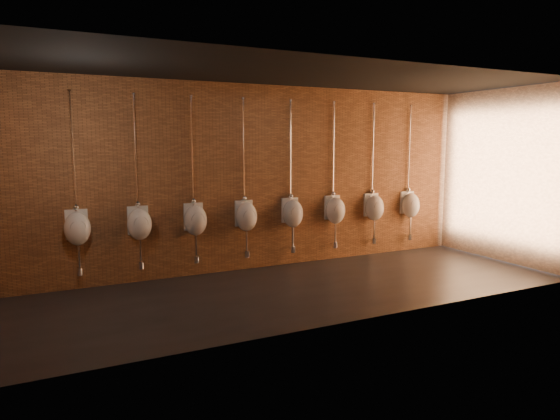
{
  "coord_description": "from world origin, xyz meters",
  "views": [
    {
      "loc": [
        -3.55,
        -6.47,
        2.21
      ],
      "look_at": [
        0.06,
        0.9,
        1.1
      ],
      "focal_mm": 32.0,
      "sensor_mm": 36.0,
      "label": 1
    }
  ],
  "objects_px": {
    "urinal_7": "(410,205)",
    "urinal_3": "(246,216)",
    "urinal_1": "(139,223)",
    "urinal_4": "(293,213)",
    "urinal_0": "(77,228)",
    "urinal_2": "(195,219)",
    "urinal_5": "(335,210)",
    "urinal_6": "(374,207)"
  },
  "relations": [
    {
      "from": "urinal_2",
      "to": "urinal_3",
      "type": "relative_size",
      "value": 1.0
    },
    {
      "from": "urinal_1",
      "to": "urinal_5",
      "type": "relative_size",
      "value": 1.0
    },
    {
      "from": "urinal_3",
      "to": "urinal_6",
      "type": "xyz_separation_m",
      "value": [
        2.69,
        0.0,
        0.0
      ]
    },
    {
      "from": "urinal_0",
      "to": "urinal_6",
      "type": "height_order",
      "value": "same"
    },
    {
      "from": "urinal_3",
      "to": "urinal_5",
      "type": "bearing_deg",
      "value": 0.0
    },
    {
      "from": "urinal_0",
      "to": "urinal_6",
      "type": "distance_m",
      "value": 5.39
    },
    {
      "from": "urinal_3",
      "to": "urinal_0",
      "type": "bearing_deg",
      "value": 180.0
    },
    {
      "from": "urinal_3",
      "to": "urinal_5",
      "type": "distance_m",
      "value": 1.8
    },
    {
      "from": "urinal_4",
      "to": "urinal_5",
      "type": "height_order",
      "value": "same"
    },
    {
      "from": "urinal_2",
      "to": "urinal_5",
      "type": "bearing_deg",
      "value": 0.0
    },
    {
      "from": "urinal_1",
      "to": "urinal_7",
      "type": "relative_size",
      "value": 1.0
    },
    {
      "from": "urinal_5",
      "to": "urinal_3",
      "type": "bearing_deg",
      "value": 180.0
    },
    {
      "from": "urinal_5",
      "to": "urinal_7",
      "type": "relative_size",
      "value": 1.0
    },
    {
      "from": "urinal_1",
      "to": "urinal_2",
      "type": "xyz_separation_m",
      "value": [
        0.9,
        0.0,
        0.0
      ]
    },
    {
      "from": "urinal_0",
      "to": "urinal_2",
      "type": "height_order",
      "value": "same"
    },
    {
      "from": "urinal_3",
      "to": "urinal_6",
      "type": "relative_size",
      "value": 1.0
    },
    {
      "from": "urinal_0",
      "to": "urinal_4",
      "type": "height_order",
      "value": "same"
    },
    {
      "from": "urinal_4",
      "to": "urinal_5",
      "type": "bearing_deg",
      "value": 0.0
    },
    {
      "from": "urinal_6",
      "to": "urinal_7",
      "type": "xyz_separation_m",
      "value": [
        0.9,
        0.0,
        0.0
      ]
    },
    {
      "from": "urinal_4",
      "to": "urinal_7",
      "type": "relative_size",
      "value": 1.0
    },
    {
      "from": "urinal_0",
      "to": "urinal_3",
      "type": "distance_m",
      "value": 2.69
    },
    {
      "from": "urinal_0",
      "to": "urinal_7",
      "type": "height_order",
      "value": "same"
    },
    {
      "from": "urinal_2",
      "to": "urinal_5",
      "type": "height_order",
      "value": "same"
    },
    {
      "from": "urinal_6",
      "to": "urinal_5",
      "type": "bearing_deg",
      "value": 180.0
    },
    {
      "from": "urinal_3",
      "to": "urinal_5",
      "type": "relative_size",
      "value": 1.0
    },
    {
      "from": "urinal_3",
      "to": "urinal_4",
      "type": "distance_m",
      "value": 0.9
    },
    {
      "from": "urinal_0",
      "to": "urinal_5",
      "type": "bearing_deg",
      "value": 0.0
    },
    {
      "from": "urinal_5",
      "to": "urinal_6",
      "type": "relative_size",
      "value": 1.0
    },
    {
      "from": "urinal_1",
      "to": "urinal_6",
      "type": "relative_size",
      "value": 1.0
    },
    {
      "from": "urinal_0",
      "to": "urinal_2",
      "type": "distance_m",
      "value": 1.8
    },
    {
      "from": "urinal_2",
      "to": "urinal_3",
      "type": "xyz_separation_m",
      "value": [
        0.9,
        0.0,
        0.0
      ]
    },
    {
      "from": "urinal_4",
      "to": "urinal_3",
      "type": "bearing_deg",
      "value": 180.0
    },
    {
      "from": "urinal_3",
      "to": "urinal_1",
      "type": "bearing_deg",
      "value": 180.0
    },
    {
      "from": "urinal_6",
      "to": "urinal_7",
      "type": "distance_m",
      "value": 0.9
    },
    {
      "from": "urinal_7",
      "to": "urinal_3",
      "type": "bearing_deg",
      "value": 180.0
    },
    {
      "from": "urinal_4",
      "to": "urinal_6",
      "type": "relative_size",
      "value": 1.0
    },
    {
      "from": "urinal_2",
      "to": "urinal_5",
      "type": "distance_m",
      "value": 2.69
    },
    {
      "from": "urinal_0",
      "to": "urinal_7",
      "type": "xyz_separation_m",
      "value": [
        6.28,
        0.0,
        0.0
      ]
    },
    {
      "from": "urinal_2",
      "to": "urinal_6",
      "type": "relative_size",
      "value": 1.0
    },
    {
      "from": "urinal_2",
      "to": "urinal_4",
      "type": "distance_m",
      "value": 1.8
    },
    {
      "from": "urinal_1",
      "to": "urinal_2",
      "type": "bearing_deg",
      "value": 0.0
    },
    {
      "from": "urinal_1",
      "to": "urinal_4",
      "type": "distance_m",
      "value": 2.69
    }
  ]
}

